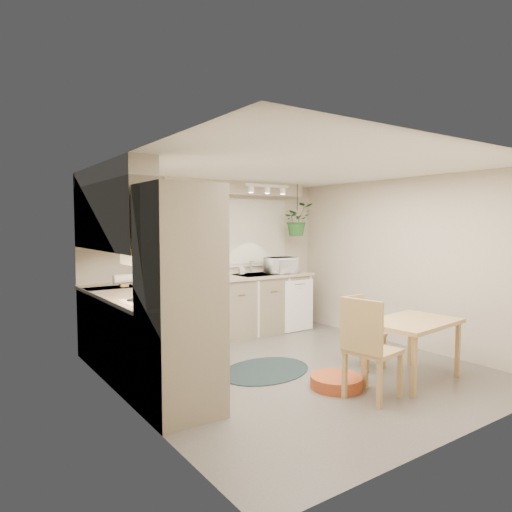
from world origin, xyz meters
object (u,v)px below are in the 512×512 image
object	(u,v)px
dining_table	(412,350)
chair_back	(365,332)
pet_bed	(336,382)
chair_left	(373,348)
braided_rug	(265,370)
microwave	(281,264)

from	to	relation	value
dining_table	chair_back	distance (m)	0.62
dining_table	pet_bed	size ratio (longest dim) A/B	1.94
dining_table	chair_left	xyz separation A→B (m)	(-0.79, -0.12, 0.18)
dining_table	braided_rug	xyz separation A→B (m)	(-1.18, 1.17, -0.33)
braided_rug	chair_left	bearing A→B (deg)	-73.24
dining_table	chair_left	distance (m)	0.81
chair_left	braided_rug	size ratio (longest dim) A/B	0.85
chair_back	microwave	size ratio (longest dim) A/B	1.79
pet_bed	microwave	distance (m)	2.85
chair_left	chair_back	size ratio (longest dim) A/B	1.19
pet_bed	dining_table	bearing A→B (deg)	-18.00
dining_table	braided_rug	size ratio (longest dim) A/B	0.89
chair_left	dining_table	bearing A→B (deg)	88.74
dining_table	chair_back	xyz separation A→B (m)	(-0.09, 0.61, 0.09)
chair_left	pet_bed	size ratio (longest dim) A/B	1.86
microwave	chair_back	bearing A→B (deg)	-89.21
chair_left	chair_back	xyz separation A→B (m)	(0.70, 0.73, -0.08)
braided_rug	pet_bed	distance (m)	0.93
chair_left	microwave	distance (m)	3.04
chair_back	microwave	world-z (taller)	microwave
chair_back	microwave	xyz separation A→B (m)	(0.32, 2.08, 0.67)
pet_bed	microwave	size ratio (longest dim) A/B	1.15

